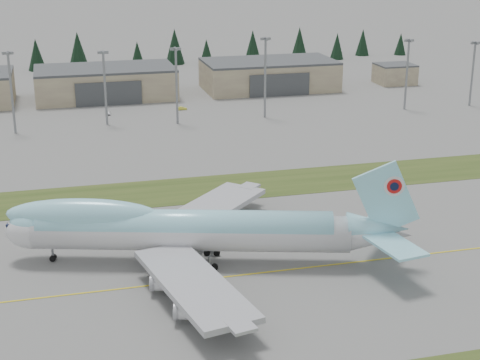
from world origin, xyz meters
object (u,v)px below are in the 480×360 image
object	(u,v)px
boeing_747_freighter	(186,229)
hangar_center	(105,82)
hangar_right	(269,75)
service_vehicle_b	(182,110)
service_vehicle_c	(284,95)
service_vehicle_a	(109,115)

from	to	relation	value
boeing_747_freighter	hangar_center	size ratio (longest dim) A/B	1.51
hangar_center	hangar_right	bearing A→B (deg)	0.00
service_vehicle_b	service_vehicle_c	distance (m)	42.62
hangar_right	hangar_center	bearing A→B (deg)	180.00
service_vehicle_a	service_vehicle_c	xyz separation A→B (m)	(63.94, 15.56, 0.00)
hangar_right	service_vehicle_b	world-z (taller)	hangar_right
hangar_right	service_vehicle_b	bearing A→B (deg)	-145.58
boeing_747_freighter	service_vehicle_b	world-z (taller)	boeing_747_freighter
boeing_747_freighter	hangar_center	world-z (taller)	boeing_747_freighter
service_vehicle_a	service_vehicle_b	xyz separation A→B (m)	(23.94, 0.82, 0.00)
boeing_747_freighter	service_vehicle_c	bearing A→B (deg)	81.77
hangar_right	service_vehicle_a	xyz separation A→B (m)	(-61.42, -26.50, -5.39)
hangar_right	service_vehicle_c	xyz separation A→B (m)	(2.51, -10.94, -5.39)
hangar_center	hangar_right	xyz separation A→B (m)	(60.00, 0.00, 0.00)
hangar_center	service_vehicle_c	bearing A→B (deg)	-9.93
boeing_747_freighter	hangar_right	xyz separation A→B (m)	(57.53, 142.54, -0.92)
service_vehicle_c	service_vehicle_b	bearing A→B (deg)	-151.84
service_vehicle_a	service_vehicle_c	bearing A→B (deg)	14.30
service_vehicle_a	service_vehicle_b	size ratio (longest dim) A/B	0.96
hangar_right	service_vehicle_b	distance (m)	45.75
service_vehicle_b	hangar_center	bearing A→B (deg)	40.20
hangar_center	service_vehicle_b	distance (m)	34.58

